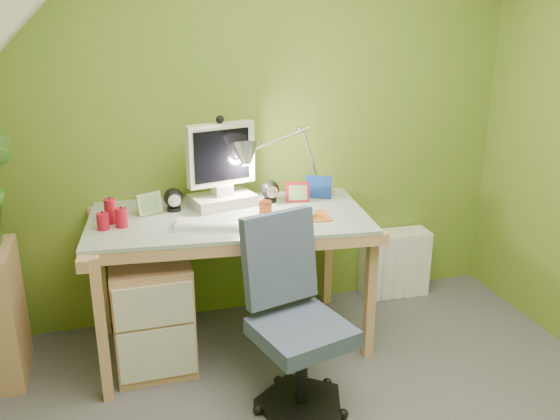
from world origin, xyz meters
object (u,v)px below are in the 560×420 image
object	(u,v)px
task_chair	(302,332)
radiator	(394,263)
desk_lamp	(300,146)
desk	(231,282)
monitor	(221,157)

from	to	relation	value
task_chair	radiator	xyz separation A→B (m)	(0.97, 0.97, -0.20)
task_chair	radiator	world-z (taller)	task_chair
desk_lamp	task_chair	xyz separation A→B (m)	(-0.25, -0.83, -0.67)
desk	task_chair	bearing A→B (deg)	-66.99
radiator	task_chair	bearing A→B (deg)	-132.42
monitor	radiator	bearing A→B (deg)	-6.08
desk_lamp	task_chair	world-z (taller)	desk_lamp
task_chair	radiator	bearing A→B (deg)	29.95
desk_lamp	task_chair	bearing A→B (deg)	-103.90
radiator	desk	bearing A→B (deg)	-162.20
monitor	task_chair	world-z (taller)	monitor
desk	radiator	world-z (taller)	desk
radiator	monitor	bearing A→B (deg)	-170.71
desk	task_chair	xyz separation A→B (m)	(0.20, -0.65, 0.02)
monitor	radiator	world-z (taller)	monitor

